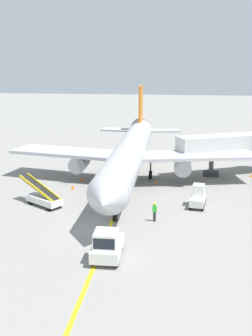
% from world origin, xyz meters
% --- Properties ---
extents(ground_plane, '(300.00, 300.00, 0.00)m').
position_xyz_m(ground_plane, '(0.00, 0.00, 0.00)').
color(ground_plane, gray).
extents(taxi_line_yellow, '(2.26, 79.98, 0.01)m').
position_xyz_m(taxi_line_yellow, '(0.95, 5.00, 0.00)').
color(taxi_line_yellow, yellow).
rests_on(taxi_line_yellow, ground).
extents(airliner, '(28.60, 35.27, 10.10)m').
position_xyz_m(airliner, '(0.93, 14.21, 3.42)').
color(airliner, '#B2B5BA').
rests_on(airliner, ground).
extents(jet_bridge, '(12.70, 7.87, 4.85)m').
position_xyz_m(jet_bridge, '(13.00, 19.50, 3.54)').
color(jet_bridge, beige).
rests_on(jet_bridge, ground).
extents(pushback_tug, '(2.01, 3.66, 2.20)m').
position_xyz_m(pushback_tug, '(1.87, -4.76, 0.99)').
color(pushback_tug, silver).
rests_on(pushback_tug, ground).
extents(baggage_tug_near_wing, '(1.62, 2.55, 2.10)m').
position_xyz_m(baggage_tug_near_wing, '(8.31, 6.80, 0.93)').
color(baggage_tug_near_wing, silver).
rests_on(baggage_tug_near_wing, ground).
extents(belt_loader_forward_hold, '(4.90, 3.71, 2.59)m').
position_xyz_m(belt_loader_forward_hold, '(-6.11, 5.06, 0.78)').
color(belt_loader_forward_hold, silver).
rests_on(belt_loader_forward_hold, ground).
extents(ground_crew_marshaller, '(0.36, 0.24, 1.70)m').
position_xyz_m(ground_crew_marshaller, '(4.58, 2.57, 0.91)').
color(ground_crew_marshaller, '#26262D').
rests_on(ground_crew_marshaller, ground).
extents(safety_cone_nose_left, '(0.36, 0.36, 0.44)m').
position_xyz_m(safety_cone_nose_left, '(-4.81, 10.46, 0.22)').
color(safety_cone_nose_left, orange).
rests_on(safety_cone_nose_left, ground).
extents(safety_cone_nose_right, '(0.36, 0.36, 0.44)m').
position_xyz_m(safety_cone_nose_right, '(-4.67, 13.73, 0.22)').
color(safety_cone_nose_right, orange).
rests_on(safety_cone_nose_right, ground).
extents(safety_cone_wingtip_left, '(0.36, 0.36, 0.44)m').
position_xyz_m(safety_cone_wingtip_left, '(3.98, 13.68, 0.22)').
color(safety_cone_wingtip_left, orange).
rests_on(safety_cone_wingtip_left, ground).
extents(safety_cone_wingtip_right, '(0.36, 0.36, 0.44)m').
position_xyz_m(safety_cone_wingtip_right, '(14.86, 18.12, 0.22)').
color(safety_cone_wingtip_right, orange).
rests_on(safety_cone_wingtip_right, ground).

